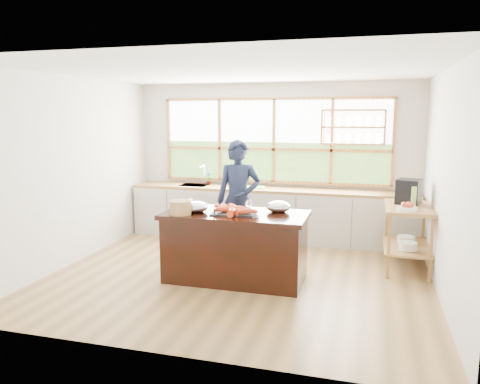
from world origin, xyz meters
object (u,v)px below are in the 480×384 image
at_px(island, 235,246).
at_px(espresso_machine, 409,192).
at_px(wicker_basket, 180,208).
at_px(cook, 238,201).

relative_size(island, espresso_machine, 5.28).
bearing_deg(espresso_machine, island, -133.35).
bearing_deg(espresso_machine, wicker_basket, -134.86).
distance_m(espresso_machine, wicker_basket, 3.23).
xyz_separation_m(island, cook, (-0.21, 0.89, 0.44)).
bearing_deg(island, cook, 103.31).
relative_size(island, wicker_basket, 6.77).
bearing_deg(island, espresso_machine, 30.10).
height_order(island, espresso_machine, espresso_machine).
bearing_deg(wicker_basket, espresso_machine, 28.59).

